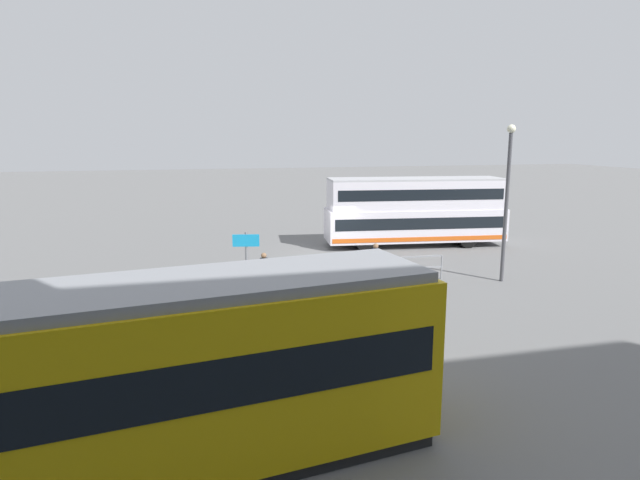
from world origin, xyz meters
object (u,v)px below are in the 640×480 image
at_px(tram_yellow, 58,393).
at_px(pedestrian_crossing, 375,260).
at_px(double_decker_bus, 415,211).
at_px(info_sign, 246,249).
at_px(street_lamp, 507,191).
at_px(pedestrian_near_railing, 264,270).

distance_m(tram_yellow, pedestrian_crossing, 15.26).
bearing_deg(double_decker_bus, info_sign, 30.33).
bearing_deg(pedestrian_crossing, street_lamp, 169.92).
xyz_separation_m(tram_yellow, street_lamp, (-15.46, -10.53, 2.03)).
bearing_deg(pedestrian_crossing, tram_yellow, 49.06).
height_order(pedestrian_crossing, street_lamp, street_lamp).
bearing_deg(tram_yellow, info_sign, -110.19).
bearing_deg(double_decker_bus, tram_yellow, 51.27).
relative_size(pedestrian_crossing, street_lamp, 0.26).
bearing_deg(tram_yellow, double_decker_bus, -128.73).
relative_size(tram_yellow, street_lamp, 2.10).
distance_m(double_decker_bus, info_sign, 12.01).
bearing_deg(pedestrian_crossing, pedestrian_near_railing, 2.91).
xyz_separation_m(double_decker_bus, info_sign, (10.36, 6.06, -0.40)).
bearing_deg(street_lamp, info_sign, -11.15).
relative_size(double_decker_bus, tram_yellow, 0.74).
height_order(tram_yellow, info_sign, tram_yellow).
bearing_deg(pedestrian_crossing, info_sign, -12.25).
bearing_deg(street_lamp, pedestrian_near_railing, -4.06).
bearing_deg(pedestrian_near_railing, tram_yellow, 65.26).
bearing_deg(pedestrian_near_railing, pedestrian_crossing, -177.09).
relative_size(tram_yellow, pedestrian_near_railing, 8.45).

